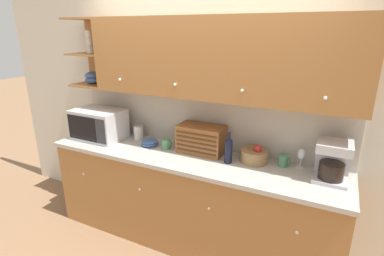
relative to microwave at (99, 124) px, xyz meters
name	(u,v)px	position (x,y,z in m)	size (l,w,h in m)	color
ground_plane	(200,223)	(1.09, 0.30, -1.12)	(24.00, 24.00, 0.00)	#896647
wall_back	(203,113)	(1.09, 0.33, 0.18)	(5.26, 0.06, 2.60)	beige
counter_unit	(188,199)	(1.09, 0.00, -0.64)	(2.88, 0.63, 0.96)	#A36B38
backsplash_panel	(201,120)	(1.09, 0.30, 0.12)	(2.86, 0.01, 0.56)	#B7B2A8
upper_cabinets	(211,58)	(1.25, 0.13, 0.74)	(2.86, 0.37, 0.70)	#A36B38
microwave	(99,124)	(0.00, 0.00, 0.00)	(0.54, 0.38, 0.32)	silver
storage_canister	(139,132)	(0.40, 0.17, -0.08)	(0.11, 0.11, 0.16)	silver
bowl_stack_on_counter	(150,142)	(0.62, 0.06, -0.13)	(0.18, 0.18, 0.07)	#3D5B93
mug	(166,144)	(0.82, 0.06, -0.11)	(0.10, 0.09, 0.10)	#4C845B
bread_box	(201,139)	(1.17, 0.14, -0.03)	(0.45, 0.25, 0.27)	brown
wine_bottle	(228,149)	(1.48, 0.03, -0.03)	(0.07, 0.07, 0.29)	black
fruit_basket	(254,155)	(1.69, 0.15, -0.10)	(0.25, 0.25, 0.18)	#937047
mug_blue_second	(283,161)	(1.95, 0.17, -0.11)	(0.10, 0.09, 0.10)	#4C845B
wine_glass	(301,155)	(2.08, 0.21, -0.04)	(0.07, 0.07, 0.18)	silver
coffee_maker	(333,161)	(2.33, 0.09, 0.00)	(0.26, 0.25, 0.33)	#B7B7BC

